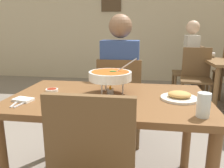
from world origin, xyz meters
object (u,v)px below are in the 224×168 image
chair_bg_window (196,74)px  dining_table_main (109,111)px  curry_bowl (110,76)px  chair_bg_middle (192,69)px  appetizer_plate (179,96)px  patron_bg_middle (193,55)px  chair_diner_main (120,97)px  rice_plate (88,105)px  sauce_dish (52,90)px  diner_main (120,73)px  drink_glass (203,106)px

chair_bg_window → dining_table_main: bearing=-116.5°
curry_bowl → chair_bg_middle: (1.04, 2.40, -0.35)m
dining_table_main → appetizer_plate: 0.48m
dining_table_main → patron_bg_middle: (1.04, 2.51, 0.13)m
chair_bg_middle → dining_table_main: bearing=-112.9°
dining_table_main → chair_bg_window: chair_bg_window is taller
chair_diner_main → appetizer_plate: chair_diner_main is taller
chair_diner_main → curry_bowl: size_ratio=2.71×
curry_bowl → appetizer_plate: 0.48m
rice_plate → curry_bowl: bearing=74.4°
curry_bowl → patron_bg_middle: 2.66m
chair_bg_middle → sauce_dish: bearing=-121.5°
diner_main → sauce_dish: (-0.43, -0.67, -0.01)m
drink_glass → chair_bg_middle: 2.81m
appetizer_plate → patron_bg_middle: (0.57, 2.51, -0.00)m
diner_main → appetizer_plate: bearing=-57.3°
diner_main → rice_plate: (-0.09, -0.97, 0.00)m
dining_table_main → chair_bg_middle: chair_bg_middle is taller
dining_table_main → drink_glass: size_ratio=10.27×
drink_glass → patron_bg_middle: 2.84m
dining_table_main → appetizer_plate: size_ratio=5.56×
dining_table_main → chair_bg_middle: bearing=67.1°
sauce_dish → diner_main: bearing=57.0°
curry_bowl → chair_bg_middle: size_ratio=0.37×
curry_bowl → drink_glass: 0.65m
drink_glass → chair_bg_window: bearing=78.7°
curry_bowl → patron_bg_middle: bearing=67.0°
rice_plate → drink_glass: size_ratio=1.85×
dining_table_main → diner_main: (0.00, 0.73, 0.13)m
diner_main → patron_bg_middle: size_ratio=1.00×
curry_bowl → patron_bg_middle: (1.04, 2.45, -0.11)m
dining_table_main → patron_bg_middle: size_ratio=1.02×
appetizer_plate → drink_glass: size_ratio=1.85×
appetizer_plate → chair_bg_window: 2.12m
appetizer_plate → patron_bg_middle: size_ratio=0.18×
diner_main → dining_table_main: bearing=-90.0°
curry_bowl → sauce_dish: 0.45m
drink_glass → chair_bg_window: 2.38m
chair_diner_main → sauce_dish: size_ratio=10.00×
rice_plate → patron_bg_middle: patron_bg_middle is taller
diner_main → curry_bowl: bearing=-90.0°
dining_table_main → rice_plate: (-0.09, -0.25, 0.13)m
chair_bg_middle → chair_bg_window: size_ratio=1.00×
dining_table_main → chair_diner_main: (-0.00, 0.69, -0.11)m
diner_main → patron_bg_middle: same height
appetizer_plate → drink_glass: drink_glass is taller
curry_bowl → drink_glass: (0.55, -0.35, -0.07)m
dining_table_main → chair_bg_middle: size_ratio=1.48×
dining_table_main → sauce_dish: 0.45m
chair_diner_main → diner_main: bearing=90.0°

